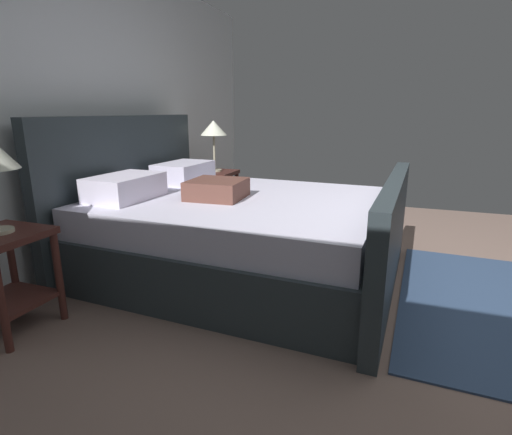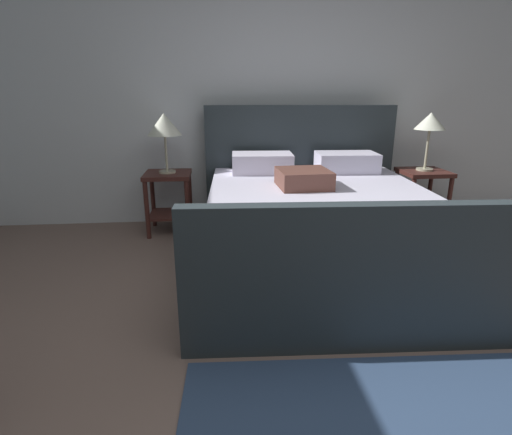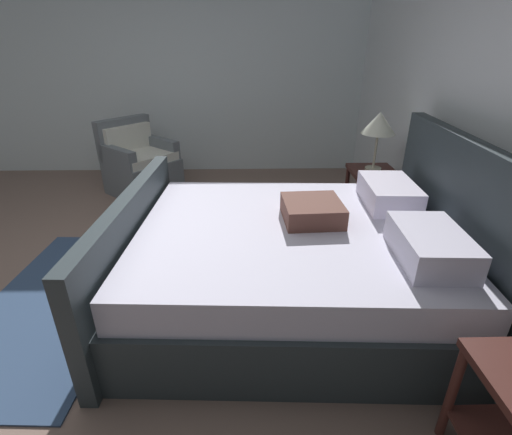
# 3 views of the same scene
# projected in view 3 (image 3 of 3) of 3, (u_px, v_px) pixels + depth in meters

# --- Properties ---
(ground_plane) EXTENTS (5.98, 5.65, 0.02)m
(ground_plane) POSITION_uv_depth(u_px,v_px,m) (93.00, 291.00, 2.94)
(ground_plane) COLOR #7C645A
(wall_back) EXTENTS (6.10, 0.12, 2.55)m
(wall_back) POSITION_uv_depth(u_px,v_px,m) (500.00, 125.00, 2.44)
(wall_back) COLOR white
(wall_back) RESTS_ON ground
(wall_side_left) EXTENTS (0.12, 5.77, 2.55)m
(wall_side_left) POSITION_uv_depth(u_px,v_px,m) (158.00, 79.00, 5.13)
(wall_side_left) COLOR white
(wall_side_left) RESTS_ON ground
(bed) EXTENTS (2.01, 2.40, 1.22)m
(bed) POSITION_uv_depth(u_px,v_px,m) (296.00, 260.00, 2.68)
(bed) COLOR #2C363A
(bed) RESTS_ON ground
(nightstand_left) EXTENTS (0.44, 0.44, 0.60)m
(nightstand_left) POSITION_uv_depth(u_px,v_px,m) (370.00, 188.00, 3.83)
(nightstand_left) COLOR #49241E
(nightstand_left) RESTS_ON ground
(table_lamp_left) EXTENTS (0.32, 0.32, 0.56)m
(table_lamp_left) POSITION_uv_depth(u_px,v_px,m) (379.00, 124.00, 3.55)
(table_lamp_left) COLOR #B7B293
(table_lamp_left) RESTS_ON nightstand_left
(armchair) EXTENTS (1.02, 1.02, 0.90)m
(armchair) POSITION_uv_depth(u_px,v_px,m) (140.00, 165.00, 4.69)
(armchair) COLOR slate
(armchair) RESTS_ON ground
(area_rug) EXTENTS (2.02, 1.10, 0.01)m
(area_rug) POSITION_uv_depth(u_px,v_px,m) (59.00, 302.00, 2.80)
(area_rug) COLOR #314667
(area_rug) RESTS_ON ground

